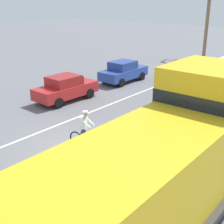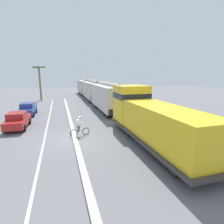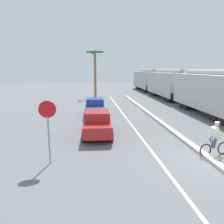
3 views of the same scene
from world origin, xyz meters
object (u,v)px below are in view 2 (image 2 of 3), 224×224
Objects in this scene: palm_tree_near at (39,75)px; locomotive at (149,119)px; hopper_car_trailing at (85,87)px; hopper_car_lead at (108,97)px; hopper_car_middle at (93,90)px; parked_car_blue at (28,109)px; cyclist at (80,127)px; parked_car_red at (18,120)px.

locomotive is at bearing -68.95° from palm_tree_near.
palm_tree_near is at bearing -139.53° from hopper_car_trailing.
hopper_car_middle is at bearing 90.00° from hopper_car_lead.
hopper_car_middle is 1.52× the size of palm_tree_near.
parked_car_blue is 2.46× the size of cyclist.
hopper_car_lead is 10.80m from cyclist.
palm_tree_near reaches higher than parked_car_blue.
palm_tree_near is (0.43, 13.88, 4.40)m from parked_car_blue.
hopper_car_trailing is (0.00, 11.60, 0.00)m from hopper_car_middle.
cyclist reaches higher than parked_car_blue.
locomotive reaches higher than parked_car_blue.
hopper_car_trailing is at bearing 81.14° from cyclist.
palm_tree_near is at bearing 88.23° from parked_car_blue.
hopper_car_trailing is at bearing 90.00° from locomotive.
hopper_car_middle is 11.60m from hopper_car_trailing.
cyclist reaches higher than parked_car_red.
locomotive is 2.73× the size of parked_car_red.
cyclist is 0.25× the size of palm_tree_near.
locomotive is at bearing -28.10° from cyclist.
locomotive is at bearing -90.00° from hopper_car_lead.
parked_car_red is (-10.68, -17.04, -1.26)m from hopper_car_middle.
hopper_car_middle is (0.00, 23.76, 0.28)m from locomotive.
parked_car_red is 20.38m from palm_tree_near.
locomotive is 1.10× the size of hopper_car_middle.
locomotive is 28.72m from palm_tree_near.
cyclist is at bearing -35.59° from parked_car_red.
locomotive is 1.66× the size of palm_tree_near.
locomotive is at bearing -32.18° from parked_car_red.
palm_tree_near is at bearing 102.17° from cyclist.
palm_tree_near reaches higher than hopper_car_trailing.
hopper_car_lead is 11.60m from hopper_car_middle.
hopper_car_lead is 1.00× the size of hopper_car_trailing.
hopper_car_trailing is 2.49× the size of parked_car_red.
hopper_car_trailing is at bearing 64.74° from parked_car_blue.
hopper_car_middle is at bearing -90.00° from hopper_car_trailing.
palm_tree_near is at bearing 88.74° from parked_car_red.
palm_tree_near is (-10.24, 26.62, 3.42)m from locomotive.
hopper_car_lead reaches higher than parked_car_red.
hopper_car_lead is 2.49× the size of parked_car_red.
parked_car_red is at bearing -91.26° from palm_tree_near.
parked_car_blue is at bearing -91.77° from palm_tree_near.
parked_car_red and parked_car_blue have the same top height.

